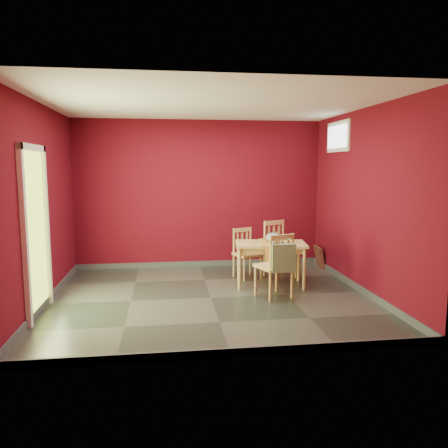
{
  "coord_description": "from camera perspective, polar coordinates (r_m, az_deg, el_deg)",
  "views": [
    {
      "loc": [
        -0.62,
        -6.01,
        1.87
      ],
      "look_at": [
        0.25,
        0.45,
        1.0
      ],
      "focal_mm": 35.0,
      "sensor_mm": 36.0,
      "label": 1
    }
  ],
  "objects": [
    {
      "name": "cat",
      "position": [
        6.87,
        6.34,
        -1.57
      ],
      "size": [
        0.22,
        0.41,
        0.2
      ],
      "primitive_type": null,
      "rotation": [
        0.0,
        0.0,
        -0.02
      ],
      "color": "slate",
      "rests_on": "table_runner"
    },
    {
      "name": "doorway",
      "position": [
        5.88,
        -23.45,
        -0.31
      ],
      "size": [
        0.06,
        1.01,
        2.13
      ],
      "color": "#B7D838",
      "rests_on": "ground"
    },
    {
      "name": "table_runner",
      "position": [
        6.76,
        6.32,
        -3.05
      ],
      "size": [
        0.42,
        0.72,
        0.34
      ],
      "color": "#BF8131",
      "rests_on": "dining_table"
    },
    {
      "name": "outlet_plate",
      "position": [
        8.45,
        7.71,
        -3.18
      ],
      "size": [
        0.08,
        0.02,
        0.12
      ],
      "primitive_type": "cube",
      "color": "silver",
      "rests_on": "room_shell"
    },
    {
      "name": "chair_far_right",
      "position": [
        7.44,
        7.16,
        -3.19
      ],
      "size": [
        0.57,
        0.57,
        0.95
      ],
      "color": "tan",
      "rests_on": "ground"
    },
    {
      "name": "chair_far_left",
      "position": [
        7.36,
        2.9,
        -3.74
      ],
      "size": [
        0.5,
        0.5,
        0.83
      ],
      "color": "tan",
      "rests_on": "ground"
    },
    {
      "name": "tote_bag",
      "position": [
        6.03,
        7.75,
        -4.4
      ],
      "size": [
        0.33,
        0.19,
        0.46
      ],
      "color": "#6F8E5B",
      "rests_on": "chair_near"
    },
    {
      "name": "chair_near",
      "position": [
        6.25,
        6.75,
        -5.32
      ],
      "size": [
        0.56,
        0.56,
        0.94
      ],
      "color": "tan",
      "rests_on": "ground"
    },
    {
      "name": "dining_table",
      "position": [
        6.87,
        6.09,
        -3.15
      ],
      "size": [
        1.17,
        0.79,
        0.68
      ],
      "color": "tan",
      "rests_on": "ground"
    },
    {
      "name": "ground",
      "position": [
        6.33,
        -1.72,
        -9.59
      ],
      "size": [
        4.5,
        4.5,
        0.0
      ],
      "primitive_type": "plane",
      "color": "#2D342D",
      "rests_on": "ground"
    },
    {
      "name": "window",
      "position": [
        7.58,
        14.66,
        10.98
      ],
      "size": [
        0.05,
        0.9,
        0.5
      ],
      "color": "white",
      "rests_on": "room_shell"
    },
    {
      "name": "picture_frame",
      "position": [
        8.29,
        12.35,
        -4.24
      ],
      "size": [
        0.15,
        0.4,
        0.39
      ],
      "color": "#5A2C21",
      "rests_on": "ground"
    },
    {
      "name": "room_shell",
      "position": [
        6.31,
        -1.72,
        -9.16
      ],
      "size": [
        4.5,
        4.5,
        4.5
      ],
      "color": "#540814",
      "rests_on": "ground"
    }
  ]
}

